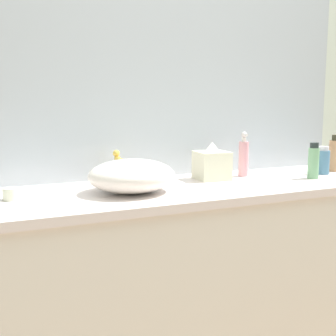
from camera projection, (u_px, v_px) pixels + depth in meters
bathroom_wall_rear at (169, 78)px, 1.92m from camera, size 6.00×0.06×2.60m
vanity_counter at (199, 286)px, 1.77m from camera, size 1.79×0.54×0.86m
wall_mirror_panel at (172, 44)px, 1.86m from camera, size 1.75×0.01×1.16m
sink_basin at (132, 176)px, 1.55m from camera, size 0.32×0.29×0.12m
faucet at (118, 164)px, 1.69m from camera, size 0.03×0.13×0.14m
soap_dispenser at (244, 157)px, 1.90m from camera, size 0.04×0.04×0.20m
lotion_bottle at (313, 162)px, 1.84m from camera, size 0.05×0.05×0.16m
perfume_bottle at (335, 155)px, 2.05m from camera, size 0.05×0.05×0.17m
spray_can at (323, 161)px, 1.96m from camera, size 0.06×0.06×0.13m
tissue_box at (212, 164)px, 1.82m from camera, size 0.14×0.14×0.16m
candle_jar at (12, 194)px, 1.43m from camera, size 0.06×0.06×0.04m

